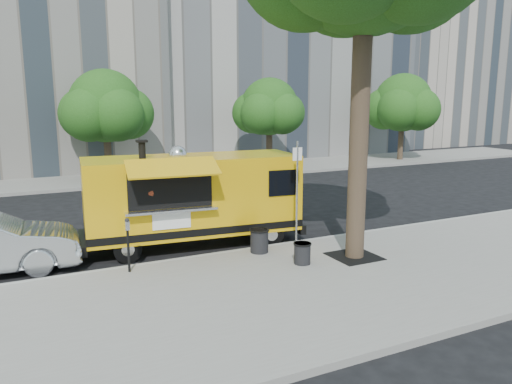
% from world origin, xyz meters
% --- Properties ---
extents(ground, '(120.00, 120.00, 0.00)m').
position_xyz_m(ground, '(0.00, 0.00, 0.00)').
color(ground, black).
rests_on(ground, ground).
extents(sidewalk, '(60.00, 6.00, 0.15)m').
position_xyz_m(sidewalk, '(0.00, -4.00, 0.07)').
color(sidewalk, gray).
rests_on(sidewalk, ground).
extents(curb, '(60.00, 0.14, 0.16)m').
position_xyz_m(curb, '(0.00, -0.93, 0.07)').
color(curb, '#999993').
rests_on(curb, ground).
extents(far_sidewalk, '(60.00, 5.00, 0.15)m').
position_xyz_m(far_sidewalk, '(0.00, 13.50, 0.07)').
color(far_sidewalk, gray).
rests_on(far_sidewalk, ground).
extents(building_mid, '(20.00, 14.00, 20.00)m').
position_xyz_m(building_mid, '(12.00, 23.00, 10.00)').
color(building_mid, '#9A9490').
rests_on(building_mid, ground).
extents(building_right, '(16.00, 12.00, 16.00)m').
position_xyz_m(building_right, '(30.00, 24.00, 8.00)').
color(building_right, '#B2A394').
rests_on(building_right, ground).
extents(tree_well, '(1.20, 1.20, 0.02)m').
position_xyz_m(tree_well, '(2.60, -2.80, 0.15)').
color(tree_well, black).
rests_on(tree_well, sidewalk).
extents(far_tree_b, '(3.60, 3.60, 5.50)m').
position_xyz_m(far_tree_b, '(-1.00, 12.70, 3.83)').
color(far_tree_b, '#33261C').
rests_on(far_tree_b, far_sidewalk).
extents(far_tree_c, '(3.24, 3.24, 5.21)m').
position_xyz_m(far_tree_c, '(8.00, 12.40, 3.72)').
color(far_tree_c, '#33261C').
rests_on(far_tree_c, far_sidewalk).
extents(far_tree_d, '(3.78, 3.78, 5.64)m').
position_xyz_m(far_tree_d, '(18.00, 12.60, 3.89)').
color(far_tree_d, '#33261C').
rests_on(far_tree_d, far_sidewalk).
extents(sign_post, '(0.28, 0.06, 3.00)m').
position_xyz_m(sign_post, '(1.55, -1.55, 1.85)').
color(sign_post, silver).
rests_on(sign_post, sidewalk).
extents(parking_meter, '(0.11, 0.11, 1.33)m').
position_xyz_m(parking_meter, '(-3.00, -1.35, 0.98)').
color(parking_meter, black).
rests_on(parking_meter, sidewalk).
extents(food_truck, '(6.52, 3.23, 3.12)m').
position_xyz_m(food_truck, '(-0.76, 0.44, 1.47)').
color(food_truck, '#E4A90B').
rests_on(food_truck, ground).
extents(trash_bin_left, '(0.53, 0.53, 0.64)m').
position_xyz_m(trash_bin_left, '(0.51, -1.35, 0.49)').
color(trash_bin_left, black).
rests_on(trash_bin_left, sidewalk).
extents(trash_bin_right, '(0.45, 0.45, 0.54)m').
position_xyz_m(trash_bin_right, '(1.06, -2.68, 0.44)').
color(trash_bin_right, black).
rests_on(trash_bin_right, sidewalk).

